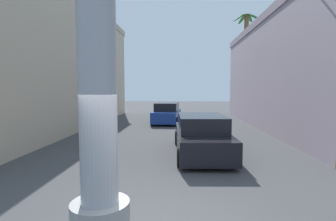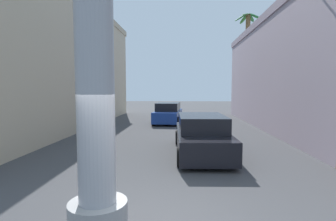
% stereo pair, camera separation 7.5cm
% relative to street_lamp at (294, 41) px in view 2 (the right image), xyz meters
% --- Properties ---
extents(ground_plane, '(85.19, 85.19, 0.00)m').
position_rel_street_lamp_xyz_m(ground_plane, '(-5.39, 2.47, -4.71)').
color(ground_plane, '#424244').
extents(building_left, '(7.38, 22.72, 8.74)m').
position_rel_street_lamp_xyz_m(building_left, '(-14.69, 5.10, -0.34)').
color(building_left, '#C6B293').
rests_on(building_left, ground).
extents(building_right, '(7.69, 22.33, 7.30)m').
position_rel_street_lamp_xyz_m(building_right, '(3.90, 4.55, -1.05)').
color(building_right, '#9E8C99').
rests_on(building_right, ground).
extents(street_lamp, '(2.82, 0.28, 7.81)m').
position_rel_street_lamp_xyz_m(street_lamp, '(0.00, 0.00, 0.00)').
color(street_lamp, '#59595E').
rests_on(street_lamp, ground).
extents(traffic_light_mast, '(4.91, 0.32, 6.32)m').
position_rel_street_lamp_xyz_m(traffic_light_mast, '(-9.77, -4.46, -0.31)').
color(traffic_light_mast, '#333333').
rests_on(traffic_light_mast, ground).
extents(car_lead, '(2.21, 5.15, 1.56)m').
position_rel_street_lamp_xyz_m(car_lead, '(-4.12, -1.59, -3.98)').
color(car_lead, black).
rests_on(car_lead, ground).
extents(car_far, '(2.21, 4.44, 1.56)m').
position_rel_street_lamp_xyz_m(car_far, '(-6.01, 7.94, -3.98)').
color(car_far, black).
rests_on(car_far, ground).
extents(palm_tree_far_right, '(2.47, 2.30, 9.37)m').
position_rel_street_lamp_xyz_m(palm_tree_far_right, '(0.89, 12.24, 0.66)').
color(palm_tree_far_right, brown).
rests_on(palm_tree_far_right, ground).
extents(pedestrian_far_left, '(0.42, 0.42, 1.57)m').
position_rel_street_lamp_xyz_m(pedestrian_far_left, '(-10.12, 6.85, -3.80)').
color(pedestrian_far_left, '#3F3833').
rests_on(pedestrian_far_left, ground).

